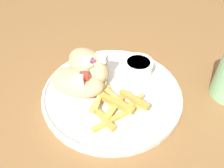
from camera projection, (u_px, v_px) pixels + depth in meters
table at (109, 109)px, 0.55m from camera, size 1.32×1.32×0.73m
plate at (112, 92)px, 0.49m from camera, size 0.31×0.31×0.02m
pita_sandwich_near at (77, 82)px, 0.47m from camera, size 0.12×0.08×0.06m
pita_sandwich_far at (88, 65)px, 0.50m from camera, size 0.15×0.13×0.07m
fries_pile at (116, 104)px, 0.44m from camera, size 0.11×0.12×0.03m
sauce_ramekin at (138, 67)px, 0.51m from camera, size 0.07×0.07×0.04m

